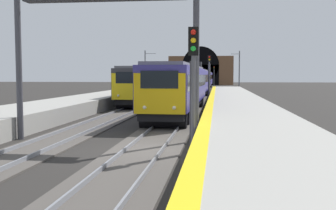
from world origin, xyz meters
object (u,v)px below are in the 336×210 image
object	(u,v)px
train_main_approaching	(198,81)
railway_signal_mid	(209,75)
train_adjacent_platform	(160,82)
overhead_signal_gantry	(105,22)
railway_signal_near	(193,78)
railway_signal_far	(214,74)
catenary_mast_near	(239,70)
catenary_mast_far	(145,70)

from	to	relation	value
train_main_approaching	railway_signal_mid	world-z (taller)	railway_signal_mid
train_adjacent_platform	overhead_signal_gantry	size ratio (longest dim) A/B	4.38
railway_signal_near	overhead_signal_gantry	xyz separation A→B (m)	(2.87, 4.18, 2.50)
train_main_approaching	railway_signal_far	distance (m)	52.24
railway_signal_mid	overhead_signal_gantry	world-z (taller)	overhead_signal_gantry
train_main_approaching	railway_signal_near	world-z (taller)	railway_signal_near
train_adjacent_platform	overhead_signal_gantry	world-z (taller)	overhead_signal_gantry
railway_signal_mid	catenary_mast_near	world-z (taller)	catenary_mast_near
railway_signal_mid	overhead_signal_gantry	bearing A→B (deg)	-8.53
train_adjacent_platform	catenary_mast_near	distance (m)	31.85
train_adjacent_platform	catenary_mast_far	xyz separation A→B (m)	(29.23, 7.08, 1.91)
train_main_approaching	catenary_mast_far	size ratio (longest dim) A/B	10.05
railway_signal_mid	catenary_mast_far	size ratio (longest dim) A/B	0.66
catenary_mast_near	railway_signal_far	bearing A→B (deg)	9.25
train_main_approaching	catenary_mast_near	size ratio (longest dim) A/B	10.27
train_adjacent_platform	catenary_mast_far	distance (m)	30.13
railway_signal_near	train_main_approaching	bearing A→B (deg)	-177.58
railway_signal_mid	catenary_mast_far	distance (m)	37.71
railway_signal_near	catenary_mast_near	distance (m)	66.52
railway_signal_near	overhead_signal_gantry	distance (m)	5.65
train_main_approaching	overhead_signal_gantry	world-z (taller)	overhead_signal_gantry
railway_signal_far	overhead_signal_gantry	bearing A→B (deg)	-2.51
railway_signal_mid	overhead_signal_gantry	distance (m)	28.27
train_main_approaching	catenary_mast_near	distance (m)	21.76
railway_signal_near	railway_signal_far	world-z (taller)	railway_signal_far
overhead_signal_gantry	railway_signal_mid	bearing A→B (deg)	-8.53
train_adjacent_platform	railway_signal_near	bearing A→B (deg)	10.56
train_main_approaching	catenary_mast_far	bearing A→B (deg)	-148.90
catenary_mast_near	train_adjacent_platform	bearing A→B (deg)	158.64
train_main_approaching	train_adjacent_platform	distance (m)	10.16
railway_signal_mid	catenary_mast_far	bearing A→B (deg)	-159.01
railway_signal_far	catenary_mast_near	size ratio (longest dim) A/B	0.71
catenary_mast_near	catenary_mast_far	size ratio (longest dim) A/B	0.98
train_adjacent_platform	catenary_mast_far	world-z (taller)	catenary_mast_far
catenary_mast_far	railway_signal_far	bearing A→B (deg)	-22.82
catenary_mast_far	train_main_approaching	bearing A→B (deg)	-150.09
railway_signal_near	catenary_mast_near	xyz separation A→B (m)	(66.31, -5.16, 1.06)
train_main_approaching	railway_signal_mid	distance (m)	15.23
train_main_approaching	catenary_mast_far	xyz separation A→B (m)	(20.11, 11.57, 1.92)
overhead_signal_gantry	catenary_mast_far	xyz separation A→B (m)	(63.05, 9.32, -1.32)
catenary_mast_near	catenary_mast_far	world-z (taller)	catenary_mast_far
railway_signal_far	catenary_mast_far	distance (m)	34.82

